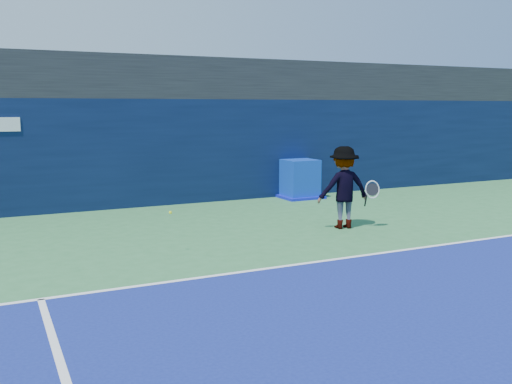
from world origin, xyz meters
The scene contains 7 objects.
ground centered at (0.00, 0.00, 0.00)m, with size 80.00×80.00×0.00m, color #33713E.
baseline centered at (0.00, 3.00, 0.01)m, with size 24.00×0.10×0.01m, color white.
stadium_band centered at (0.00, 11.50, 3.60)m, with size 36.00×3.00×1.20m, color black.
back_wall_assembly centered at (0.00, 10.50, 1.50)m, with size 36.00×1.03×3.00m.
equipment_cart centered at (3.12, 9.62, 0.54)m, with size 1.25×1.25×1.18m.
tennis_player centered at (1.81, 5.29, 0.95)m, with size 1.43×0.90×1.89m.
tennis_ball centered at (-2.49, 4.75, 0.80)m, with size 0.06×0.06×0.06m.
Camera 1 is at (-5.60, -5.55, 2.79)m, focal length 40.00 mm.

